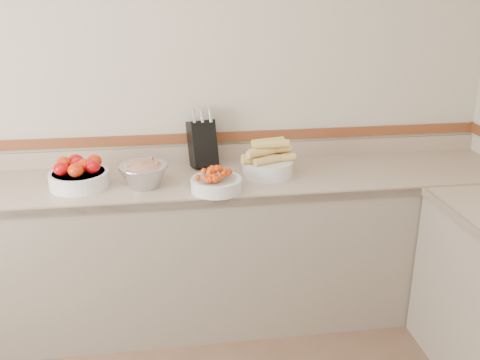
{
  "coord_description": "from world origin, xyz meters",
  "views": [
    {
      "loc": [
        -0.02,
        -1.18,
        1.95
      ],
      "look_at": [
        0.35,
        1.35,
        1.0
      ],
      "focal_mm": 40.0,
      "sensor_mm": 36.0,
      "label": 1
    }
  ],
  "objects": [
    {
      "name": "back_wall",
      "position": [
        0.0,
        2.0,
        1.3
      ],
      "size": [
        4.0,
        0.0,
        4.0
      ],
      "primitive_type": "plane",
      "rotation": [
        1.57,
        0.0,
        0.0
      ],
      "color": "beige",
      "rests_on": "ground_plane"
    },
    {
      "name": "corn_bowl",
      "position": [
        0.56,
        1.67,
        0.98
      ],
      "size": [
        0.32,
        0.29,
        0.21
      ],
      "color": "silver",
      "rests_on": "counter_back"
    },
    {
      "name": "cherry_tomato_bowl",
      "position": [
        0.24,
        1.47,
        0.95
      ],
      "size": [
        0.27,
        0.27,
        0.14
      ],
      "color": "silver",
      "rests_on": "counter_back"
    },
    {
      "name": "tomato_bowl",
      "position": [
        -0.49,
        1.64,
        0.97
      ],
      "size": [
        0.32,
        0.32,
        0.16
      ],
      "color": "silver",
      "rests_on": "counter_back"
    },
    {
      "name": "rhubarb_bowl",
      "position": [
        -0.14,
        1.59,
        0.98
      ],
      "size": [
        0.27,
        0.27,
        0.15
      ],
      "color": "#B2B2BA",
      "rests_on": "counter_back"
    },
    {
      "name": "counter_back",
      "position": [
        0.0,
        1.68,
        0.45
      ],
      "size": [
        4.0,
        0.65,
        1.08
      ],
      "color": "tan",
      "rests_on": "ground_plane"
    },
    {
      "name": "knife_block",
      "position": [
        0.2,
        1.9,
        1.05
      ],
      "size": [
        0.19,
        0.21,
        0.36
      ],
      "color": "black",
      "rests_on": "counter_back"
    }
  ]
}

